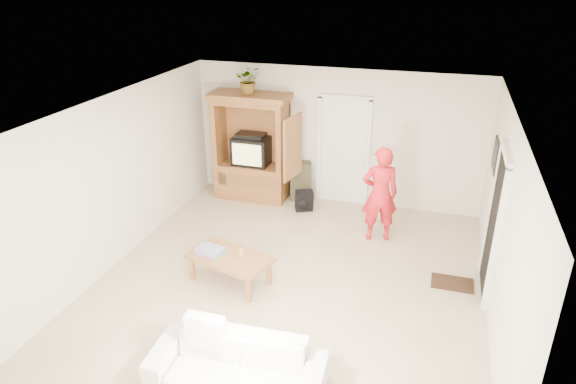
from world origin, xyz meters
name	(u,v)px	position (x,y,z in m)	size (l,w,h in m)	color
floor	(291,280)	(0.00, 0.00, 0.00)	(6.00, 6.00, 0.00)	tan
ceiling	(291,109)	(0.00, 0.00, 2.60)	(6.00, 6.00, 0.00)	white
wall_back	(336,137)	(0.00, 3.00, 1.30)	(5.50, 5.50, 0.00)	silver
wall_front	(193,339)	(0.00, -3.00, 1.30)	(5.50, 5.50, 0.00)	silver
wall_left	(119,179)	(-2.75, 0.00, 1.30)	(6.00, 6.00, 0.00)	silver
wall_right	(503,228)	(2.75, 0.00, 1.30)	(6.00, 6.00, 0.00)	silver
armoire	(253,154)	(-1.58, 2.66, 0.91)	(1.82, 1.14, 2.10)	#995B2F
door_back	(343,152)	(0.15, 2.97, 1.02)	(0.85, 0.05, 2.04)	white
doorway_right	(494,226)	(2.73, 0.60, 1.02)	(0.05, 0.90, 2.04)	black
framed_picture	(495,155)	(2.73, 1.90, 1.60)	(0.03, 0.60, 0.48)	black
doormat	(452,283)	(2.30, 0.60, 0.01)	(0.60, 0.40, 0.02)	#382316
plant	(249,80)	(-1.60, 2.63, 2.36)	(0.46, 0.40, 0.51)	#4C7238
man	(380,194)	(1.04, 1.66, 0.82)	(0.60, 0.39, 1.65)	red
sofa	(237,366)	(0.03, -2.18, 0.28)	(1.94, 0.76, 0.57)	silver
coffee_table	(230,259)	(-0.84, -0.30, 0.39)	(1.32, 0.94, 0.44)	#966134
towel	(210,250)	(-1.14, -0.30, 0.48)	(0.38, 0.28, 0.08)	#D7479F
candle	(241,253)	(-0.68, -0.25, 0.49)	(0.08, 0.08, 0.10)	tan
backpack_black	(304,201)	(-0.43, 2.32, 0.20)	(0.33, 0.19, 0.40)	black
backpack_olive	(300,180)	(-0.65, 2.85, 0.39)	(0.41, 0.30, 0.77)	#47442B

